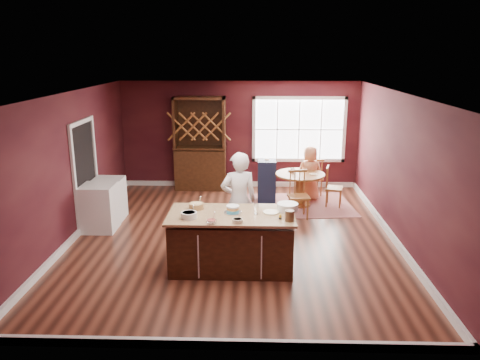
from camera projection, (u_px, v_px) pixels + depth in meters
The scene contains 28 objects.
room_shell at pixel (234, 168), 8.53m from camera, with size 7.00×7.00×7.00m.
window at pixel (299, 129), 11.79m from camera, with size 2.36×0.10×1.66m, color white, non-canonical shape.
doorway at pixel (86, 175), 9.28m from camera, with size 0.08×1.26×2.13m, color white, non-canonical shape.
kitchen_island at pixel (231, 242), 7.53m from camera, with size 2.00×1.05×0.92m.
dining_table at pixel (300, 183), 10.57m from camera, with size 1.11×1.11×0.75m.
baker at pixel (239, 201), 8.17m from camera, with size 0.64×0.42×1.75m, color silver.
layer_cake at pixel (233, 209), 7.43m from camera, with size 0.29×0.29×0.12m, color white, non-canonical shape.
bowl_blue at pixel (189, 215), 7.19m from camera, with size 0.25×0.25×0.10m, color white.
bowl_yellow at pixel (196, 206), 7.63m from camera, with size 0.24×0.24×0.09m, color #97643C.
bowl_pink at pixel (211, 221), 6.98m from camera, with size 0.16×0.16×0.06m, color silver.
bowl_olive at pixel (238, 221), 7.01m from camera, with size 0.16×0.16×0.06m, color beige.
drinking_glass at pixel (256, 209), 7.37m from camera, with size 0.08×0.08×0.16m, color white.
dinner_plate at pixel (271, 212), 7.45m from camera, with size 0.26×0.26×0.02m, color beige.
white_tub at pixel (288, 207), 7.54m from camera, with size 0.34×0.34×0.12m, color white.
stoneware_crock at pixel (290, 216), 7.06m from camera, with size 0.14×0.14×0.17m, color #513724.
toy_figurine at pixel (280, 217), 7.15m from camera, with size 0.05×0.05×0.08m, color gold, non-canonical shape.
rug at pixel (299, 205), 10.71m from camera, with size 2.37×1.83×0.01m, color brown.
chair_east at pixel (334, 186), 10.54m from camera, with size 0.39×0.37×0.93m, color brown, non-canonical shape.
chair_south at pixel (299, 195), 9.78m from camera, with size 0.43×0.41×1.01m, color brown, non-canonical shape.
chair_north at pixel (314, 176), 11.36m from camera, with size 0.39×0.38×0.94m, color brown, non-canonical shape.
seated_woman at pixel (310, 173), 10.96m from camera, with size 0.63×0.41×1.29m, color tan.
high_chair at pixel (267, 180), 10.86m from camera, with size 0.41×0.41×1.03m, color black, non-canonical shape.
toddler at pixel (266, 167), 10.85m from camera, with size 0.18×0.14×0.26m, color #8CA5BF, non-canonical shape.
table_plate at pixel (313, 174), 10.43m from camera, with size 0.18×0.18×0.01m, color beige.
table_cup at pixel (293, 170), 10.59m from camera, with size 0.12×0.12×0.09m, color white.
hutch at pixel (200, 144), 11.71m from camera, with size 1.27×0.53×2.33m, color black.
washer at pixel (99, 208), 9.12m from camera, with size 0.63×0.61×0.92m, color white.
dryer at pixel (109, 199), 9.74m from camera, with size 0.60×0.58×0.87m, color silver.
Camera 1 is at (0.37, -8.28, 3.40)m, focal length 35.00 mm.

